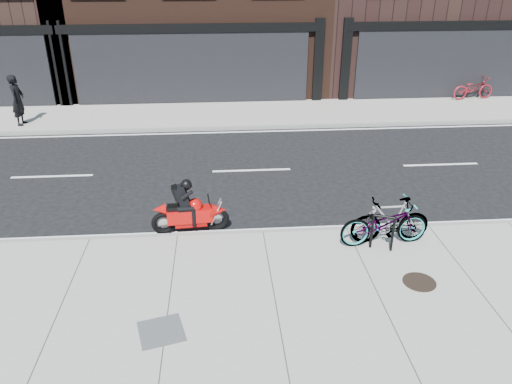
{
  "coord_description": "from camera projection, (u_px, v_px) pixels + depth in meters",
  "views": [
    {
      "loc": [
        -0.94,
        -12.09,
        6.07
      ],
      "look_at": [
        -0.12,
        -1.4,
        0.9
      ],
      "focal_mm": 35.0,
      "sensor_mm": 36.0,
      "label": 1
    }
  ],
  "objects": [
    {
      "name": "bicycle_rear",
      "position": [
        390.0,
        220.0,
        11.13
      ],
      "size": [
        1.82,
        0.57,
        1.09
      ],
      "primitive_type": "imported",
      "rotation": [
        0.0,
        0.0,
        4.75
      ],
      "color": "gray",
      "rests_on": "sidewalk_near"
    },
    {
      "name": "manhole_cover",
      "position": [
        419.0,
        282.0,
        9.94
      ],
      "size": [
        0.86,
        0.86,
        0.02
      ],
      "primitive_type": "cylinder",
      "rotation": [
        0.0,
        0.0,
        -0.39
      ],
      "color": "black",
      "rests_on": "sidewalk_near"
    },
    {
      "name": "bicycle_far",
      "position": [
        473.0,
        88.0,
        22.08
      ],
      "size": [
        1.97,
        0.91,
        1.0
      ],
      "primitive_type": "imported",
      "rotation": [
        0.0,
        0.0,
        1.7
      ],
      "color": "maroon",
      "rests_on": "sidewalk_far"
    },
    {
      "name": "utility_grate",
      "position": [
        161.0,
        331.0,
        8.65
      ],
      "size": [
        0.92,
        0.92,
        0.02
      ],
      "primitive_type": "cube",
      "rotation": [
        0.0,
        0.0,
        0.26
      ],
      "color": "#49494B",
      "rests_on": "sidewalk_near"
    },
    {
      "name": "bicycle_front",
      "position": [
        384.0,
        223.0,
        11.04
      ],
      "size": [
        2.05,
        0.84,
        1.05
      ],
      "primitive_type": "imported",
      "rotation": [
        0.0,
        0.0,
        1.64
      ],
      "color": "gray",
      "rests_on": "sidewalk_near"
    },
    {
      "name": "pedestrian",
      "position": [
        18.0,
        100.0,
        18.63
      ],
      "size": [
        0.48,
        0.71,
        1.88
      ],
      "primitive_type": "imported",
      "rotation": [
        0.0,
        0.0,
        1.52
      ],
      "color": "black",
      "rests_on": "sidewalk_far"
    },
    {
      "name": "bike_rack",
      "position": [
        383.0,
        229.0,
        10.85
      ],
      "size": [
        0.47,
        0.22,
        0.84
      ],
      "rotation": [
        0.0,
        0.0,
        -0.38
      ],
      "color": "black",
      "rests_on": "sidewalk_near"
    },
    {
      "name": "motorcycle",
      "position": [
        193.0,
        211.0,
        11.77
      ],
      "size": [
        1.85,
        0.48,
        1.38
      ],
      "rotation": [
        0.0,
        0.0,
        0.08
      ],
      "color": "black",
      "rests_on": "ground"
    },
    {
      "name": "sidewalk_far",
      "position": [
        242.0,
        114.0,
        20.49
      ],
      "size": [
        60.0,
        3.5,
        0.13
      ],
      "primitive_type": "cube",
      "color": "gray",
      "rests_on": "ground"
    },
    {
      "name": "sidewalk_near",
      "position": [
        278.0,
        319.0,
        9.04
      ],
      "size": [
        60.0,
        6.0,
        0.13
      ],
      "primitive_type": "cube",
      "color": "gray",
      "rests_on": "ground"
    },
    {
      "name": "ground",
      "position": [
        257.0,
        199.0,
        13.56
      ],
      "size": [
        120.0,
        120.0,
        0.0
      ],
      "primitive_type": "plane",
      "color": "black",
      "rests_on": "ground"
    }
  ]
}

